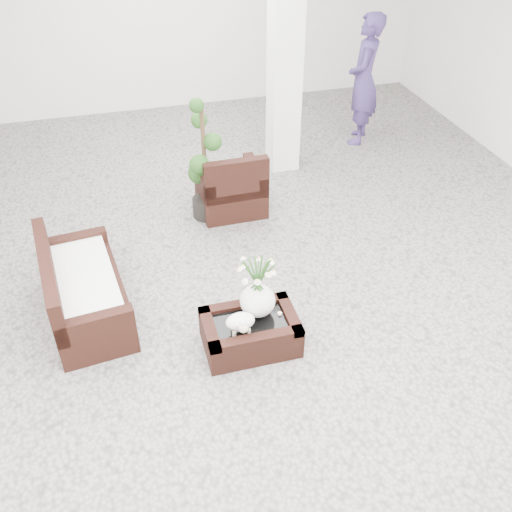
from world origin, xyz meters
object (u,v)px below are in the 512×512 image
object	(u,v)px
armchair	(230,180)
loveseat	(84,283)
topiary	(204,161)
coffee_table	(250,333)

from	to	relation	value
armchair	loveseat	bearing A→B (deg)	39.49
armchair	topiary	distance (m)	0.50
armchair	loveseat	world-z (taller)	armchair
coffee_table	armchair	size ratio (longest dim) A/B	1.04
coffee_table	loveseat	world-z (taller)	loveseat
armchair	topiary	bearing A→B (deg)	13.38
armchair	topiary	xyz separation A→B (m)	(-0.34, -0.09, 0.36)
coffee_table	topiary	size ratio (longest dim) A/B	0.57
coffee_table	loveseat	xyz separation A→B (m)	(-1.49, 0.89, 0.25)
loveseat	topiary	size ratio (longest dim) A/B	0.95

